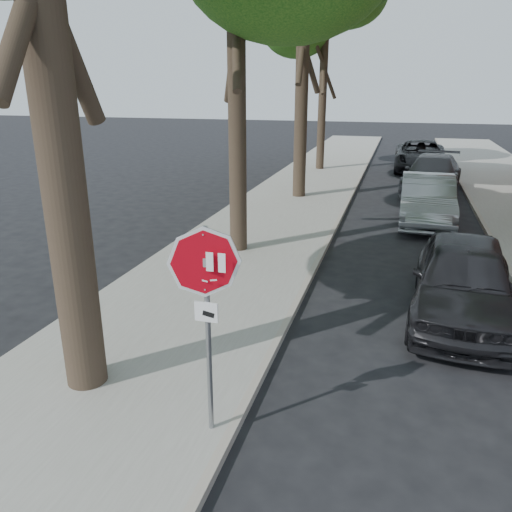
# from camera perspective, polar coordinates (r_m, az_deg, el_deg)

# --- Properties ---
(ground) EXTENTS (120.00, 120.00, 0.00)m
(ground) POSITION_cam_1_polar(r_m,az_deg,el_deg) (6.50, 1.11, -20.86)
(ground) COLOR black
(ground) RESTS_ON ground
(sidewalk_left) EXTENTS (4.00, 55.00, 0.12)m
(sidewalk_left) POSITION_cam_1_polar(r_m,az_deg,el_deg) (17.73, 3.30, 5.45)
(sidewalk_left) COLOR gray
(sidewalk_left) RESTS_ON ground
(curb_left) EXTENTS (0.12, 55.00, 0.13)m
(curb_left) POSITION_cam_1_polar(r_m,az_deg,el_deg) (17.41, 9.92, 4.97)
(curb_left) COLOR #9E9384
(curb_left) RESTS_ON ground
(curb_right) EXTENTS (0.12, 55.00, 0.13)m
(curb_right) POSITION_cam_1_polar(r_m,az_deg,el_deg) (17.54, 24.36, 3.65)
(curb_right) COLOR #9E9384
(curb_right) RESTS_ON ground
(stop_sign) EXTENTS (0.76, 0.34, 2.61)m
(stop_sign) POSITION_cam_1_polar(r_m,az_deg,el_deg) (5.65, -5.73, -4.23)
(stop_sign) COLOR gray
(stop_sign) RESTS_ON sidewalk_left
(tree_far) EXTENTS (5.29, 4.91, 9.33)m
(tree_far) POSITION_cam_1_polar(r_m,az_deg,el_deg) (26.43, 7.97, 25.31)
(tree_far) COLOR black
(tree_far) RESTS_ON sidewalk_left
(car_a) EXTENTS (2.14, 4.56, 1.51)m
(car_a) POSITION_cam_1_polar(r_m,az_deg,el_deg) (10.03, 22.64, -2.50)
(car_a) COLOR black
(car_a) RESTS_ON ground
(car_b) EXTENTS (1.61, 4.58, 1.51)m
(car_b) POSITION_cam_1_polar(r_m,az_deg,el_deg) (16.77, 18.93, 6.11)
(car_b) COLOR gray
(car_b) RESTS_ON ground
(car_c) EXTENTS (2.76, 5.38, 1.50)m
(car_c) POSITION_cam_1_polar(r_m,az_deg,el_deg) (21.86, 19.52, 8.80)
(car_c) COLOR #434247
(car_c) RESTS_ON ground
(car_d) EXTENTS (2.59, 5.53, 1.53)m
(car_d) POSITION_cam_1_polar(r_m,az_deg,el_deg) (27.44, 18.30, 10.81)
(car_d) COLOR black
(car_d) RESTS_ON ground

